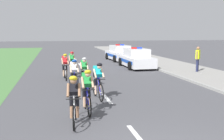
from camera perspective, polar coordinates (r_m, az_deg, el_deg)
sidewalk_slab at (r=20.72m, az=14.14°, el=0.61°), size 3.98×60.00×0.12m
kerb_edge at (r=19.94m, az=9.23°, el=0.48°), size 0.16×60.00×0.13m
lane_markings_centre at (r=16.63m, az=-5.18°, el=-1.21°), size 0.14×29.60×0.01m
cyclist_lead at (r=7.75m, az=-8.30°, el=-6.30°), size 0.45×1.72×1.56m
cyclist_second at (r=8.83m, az=-5.51°, el=-4.46°), size 0.42×1.72×1.56m
cyclist_third at (r=10.67m, az=-3.11°, el=-2.22°), size 0.44×1.72×1.56m
cyclist_fourth at (r=12.13m, az=-8.33°, el=-1.03°), size 0.43×1.72×1.56m
cyclist_fifth at (r=12.95m, az=-6.13°, el=-0.40°), size 0.42×1.72×1.56m
cyclist_sixth at (r=15.29m, az=-10.27°, el=0.84°), size 0.43×1.72×1.56m
cyclist_seventh at (r=16.92m, az=-8.80°, el=1.57°), size 0.42×1.72×1.56m
police_car_nearest at (r=20.38m, az=5.32°, el=2.45°), size 2.02×4.41×1.59m
police_car_second at (r=25.49m, az=1.66°, el=3.64°), size 2.23×4.51×1.59m
spectator_closest at (r=18.28m, az=18.29°, el=2.68°), size 0.43×0.42×1.68m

